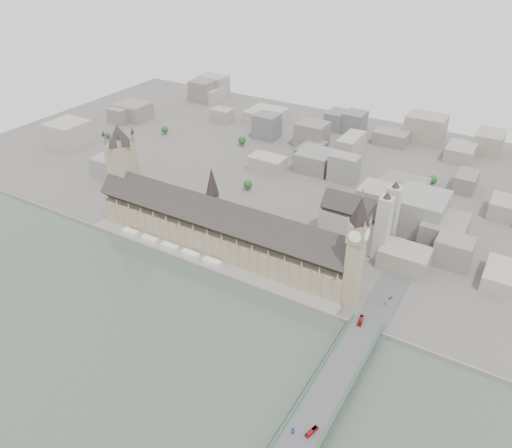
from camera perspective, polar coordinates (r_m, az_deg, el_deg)
The scene contains 18 objects.
ground at distance 472.06m, azimuth -5.51°, elevation -3.94°, with size 900.00×900.00×0.00m, color #595651.
river_thames at distance 386.38m, azimuth -20.42°, elevation -16.05°, with size 600.00×600.00×0.00m, color #414D44.
embankment_wall at distance 461.61m, azimuth -6.60°, elevation -4.72°, with size 600.00×1.50×3.00m, color slate.
river_terrace at distance 466.66m, azimuth -6.05°, elevation -4.30°, with size 270.00×15.00×2.00m, color slate.
terrace_tents at distance 486.59m, azimuth -9.85°, elevation -2.53°, with size 118.00×7.00×4.00m.
palace_of_westminster at distance 472.61m, azimuth -4.27°, elevation -0.52°, with size 265.00×40.73×55.44m.
elizabeth_tower at distance 392.19m, azimuth 11.40°, elevation -2.39°, with size 17.00×17.00×107.50m.
victoria_tower at distance 533.17m, azimuth -14.96°, elevation 6.35°, with size 30.00×30.00×100.00m.
central_tower at distance 464.61m, azimuth -5.02°, elevation 3.86°, with size 13.00×13.00×48.00m.
westminster_bridge at distance 353.06m, azimuth 8.46°, elevation -18.31°, with size 25.00×325.00×10.25m, color #474749.
bridge_parapets at distance 322.82m, azimuth 5.13°, elevation -23.00°, with size 25.00×235.00×1.15m, color #315A3F, non-canonical shape.
westminster_abbey at distance 486.98m, azimuth 11.69°, elevation 0.23°, with size 68.00×36.00×64.00m.
city_skyline_inland at distance 649.98m, azimuth 7.14°, elevation 8.33°, with size 720.00×360.00×38.00m, color gray, non-canonical shape.
park_trees at distance 513.64m, azimuth -2.59°, elevation 0.41°, with size 110.00×30.00×15.00m, color #1C4E1D, non-canonical shape.
red_bus_north at distance 394.71m, azimuth 11.89°, elevation -10.73°, with size 2.69×11.49×3.20m, color #A51512.
red_bus_south at distance 324.32m, azimuth 6.40°, elevation -22.49°, with size 2.32×9.93×2.77m, color #B2161D.
car_blue at distance 324.47m, azimuth 4.24°, elevation -22.51°, with size 1.53×3.80×1.30m, color #1B41B1.
car_approach at distance 422.05m, azimuth 15.10°, elevation -8.17°, with size 1.82×4.47×1.30m, color gray.
Camera 1 is at (234.17, -305.37, 273.41)m, focal length 35.00 mm.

